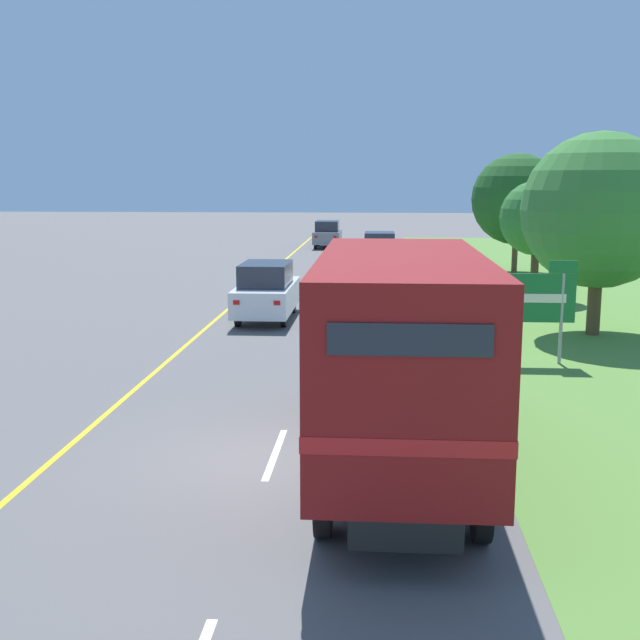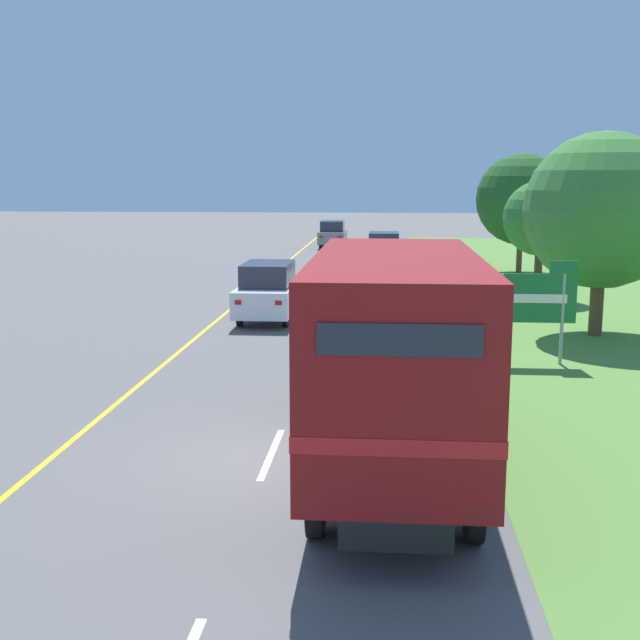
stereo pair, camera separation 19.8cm
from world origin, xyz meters
name	(u,v)px [view 2 (the right image)]	position (x,y,z in m)	size (l,w,h in m)	color
ground_plane	(269,459)	(0.00, 0.00, 0.00)	(200.00, 200.00, 0.00)	#5B5959
edge_line_yellow	(239,302)	(-3.70, 17.22, 0.00)	(0.12, 70.08, 0.01)	yellow
centre_dash_near	(272,453)	(0.00, 0.29, 0.00)	(0.12, 2.60, 0.01)	white
centre_dash_mid_a	(309,366)	(0.00, 6.89, 0.00)	(0.12, 2.60, 0.01)	white
centre_dash_mid_b	(328,320)	(0.00, 13.49, 0.00)	(0.12, 2.60, 0.01)	white
centre_dash_far	(339,293)	(0.00, 20.09, 0.00)	(0.12, 2.60, 0.01)	white
centre_dash_farthest	(347,274)	(0.00, 26.69, 0.00)	(0.12, 2.60, 0.01)	white
horse_trailer_truck	(395,349)	(2.08, -0.29, 2.00)	(2.41, 8.67, 3.57)	black
lead_car_white	(269,291)	(-1.99, 13.54, 0.97)	(1.80, 4.56, 1.93)	black
lead_car_silver_ahead	(384,250)	(1.79, 29.54, 0.96)	(1.80, 3.96, 1.91)	black
lead_car_grey_ahead	(333,234)	(-1.77, 42.21, 0.94)	(1.80, 4.09, 1.85)	black
highway_sign	(534,300)	(5.67, 7.60, 1.65)	(2.20, 0.09, 2.66)	#9E9EA3
roadside_tree_near	(602,211)	(8.27, 11.65, 3.74)	(4.63, 4.63, 6.07)	brown
roadside_tree_mid	(541,219)	(7.86, 19.00, 3.15)	(2.90, 2.90, 4.62)	#4C3823
roadside_tree_far	(522,199)	(8.58, 28.04, 3.67)	(4.51, 4.51, 5.93)	brown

